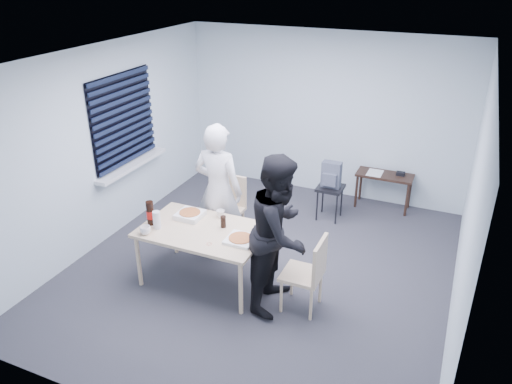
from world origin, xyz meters
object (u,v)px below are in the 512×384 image
at_px(chair_far, 229,203).
at_px(person_black, 280,233).
at_px(person_white, 218,191).
at_px(side_table, 384,179).
at_px(mug_a, 145,230).
at_px(stool, 330,193).
at_px(mug_b, 221,214).
at_px(dining_table, 203,234).
at_px(backpack, 331,175).
at_px(chair_right, 310,270).
at_px(soda_bottle, 150,213).

bearing_deg(chair_far, person_black, -43.00).
bearing_deg(person_black, person_white, 58.50).
height_order(side_table, mug_a, mug_a).
bearing_deg(mug_a, stool, 59.43).
xyz_separation_m(mug_a, mug_b, (0.60, 0.70, -0.00)).
bearing_deg(person_black, stool, 0.81).
bearing_deg(mug_b, dining_table, -98.07).
bearing_deg(backpack, chair_right, -76.81).
bearing_deg(chair_right, chair_far, 144.25).
bearing_deg(person_white, chair_far, -81.39).
relative_size(stool, mug_b, 5.16).
xyz_separation_m(chair_right, stool, (-0.39, 2.16, -0.11)).
relative_size(person_white, mug_a, 14.39).
relative_size(side_table, soda_bottle, 2.86).
distance_m(person_black, backpack, 2.14).
bearing_deg(chair_far, mug_a, -103.92).
xyz_separation_m(chair_far, side_table, (1.78, 1.75, -0.03)).
bearing_deg(soda_bottle, backpack, 55.64).
relative_size(chair_far, side_table, 1.06).
bearing_deg(backpack, person_white, -122.79).
bearing_deg(person_white, soda_bottle, 58.45).
relative_size(dining_table, chair_right, 1.62).
height_order(side_table, backpack, backpack).
bearing_deg(mug_a, side_table, 56.04).
height_order(chair_far, person_white, person_white).
bearing_deg(stool, person_white, -125.58).
bearing_deg(mug_a, chair_right, 10.09).
bearing_deg(chair_right, mug_a, -169.91).
distance_m(chair_right, side_table, 2.84).
height_order(dining_table, stool, dining_table).
xyz_separation_m(dining_table, soda_bottle, (-0.62, -0.14, 0.20)).
xyz_separation_m(person_black, backpack, (-0.03, 2.13, -0.18)).
bearing_deg(chair_far, side_table, 44.49).
height_order(chair_far, side_table, chair_far).
xyz_separation_m(mug_b, soda_bottle, (-0.67, -0.48, 0.10)).
distance_m(chair_far, chair_right, 1.85).
distance_m(chair_right, stool, 2.19).
bearing_deg(backpack, stool, 93.00).
bearing_deg(side_table, backpack, -133.90).
distance_m(dining_table, backpack, 2.31).
distance_m(dining_table, chair_far, 1.08).
bearing_deg(person_white, mug_b, 120.93).
xyz_separation_m(person_black, soda_bottle, (-1.57, -0.12, -0.04)).
relative_size(chair_far, person_black, 0.50).
height_order(stool, soda_bottle, soda_bottle).
distance_m(stool, mug_a, 2.91).
bearing_deg(chair_right, dining_table, 178.85).
bearing_deg(mug_b, person_black, -21.64).
height_order(person_white, mug_a, person_white).
height_order(mug_b, soda_bottle, soda_bottle).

